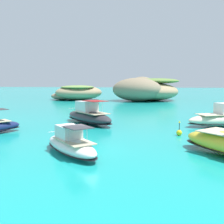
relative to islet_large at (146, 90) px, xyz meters
The scene contains 7 objects.
ground_plane 54.50m from the islet_large, 92.66° to the right, with size 400.00×400.00×0.00m, color teal.
islet_large is the anchor object (origin of this frame).
islet_small 19.60m from the islet_large, behind, with size 18.26×16.14×4.12m.
motorboat_white 55.60m from the islet_large, 93.05° to the right, with size 6.29×6.47×2.18m.
motorboat_charcoal 41.99m from the islet_large, 97.19° to the right, with size 8.70×8.69×2.96m.
motorboat_cream 42.45m from the islet_large, 74.80° to the right, with size 9.67×6.17×2.74m.
channel_buoy 47.82m from the islet_large, 83.45° to the right, with size 0.56×0.56×1.48m.
Camera 1 is at (5.81, -19.53, 5.34)m, focal length 42.76 mm.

